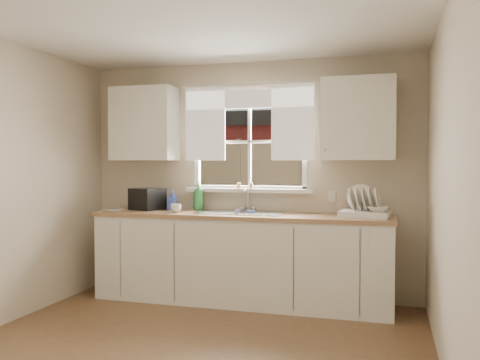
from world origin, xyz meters
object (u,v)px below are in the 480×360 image
(cup, at_px, (176,208))
(soap_bottle_a, at_px, (199,196))
(dish_rack, at_px, (365,209))
(black_appliance, at_px, (147,199))

(cup, bearing_deg, soap_bottle_a, 82.06)
(soap_bottle_a, bearing_deg, cup, -88.69)
(dish_rack, distance_m, black_appliance, 2.32)
(cup, xyz_separation_m, black_appliance, (-0.43, 0.20, 0.07))
(black_appliance, bearing_deg, dish_rack, 19.32)
(dish_rack, height_order, soap_bottle_a, dish_rack)
(cup, bearing_deg, black_appliance, 169.62)
(dish_rack, xyz_separation_m, soap_bottle_a, (-1.76, 0.22, 0.08))
(soap_bottle_a, relative_size, cup, 2.67)
(black_appliance, bearing_deg, cup, -3.35)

